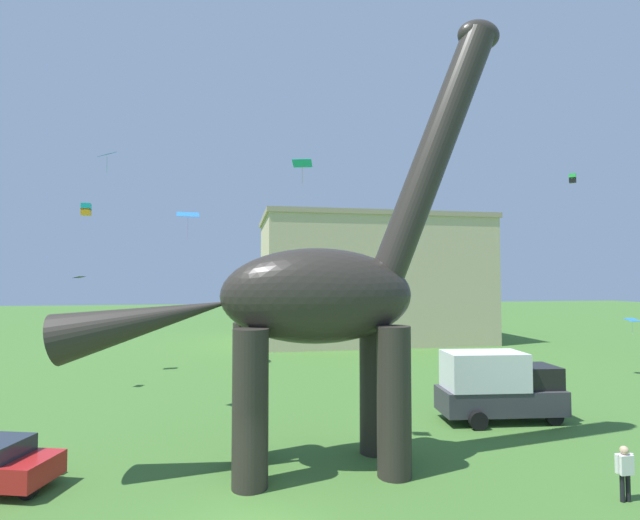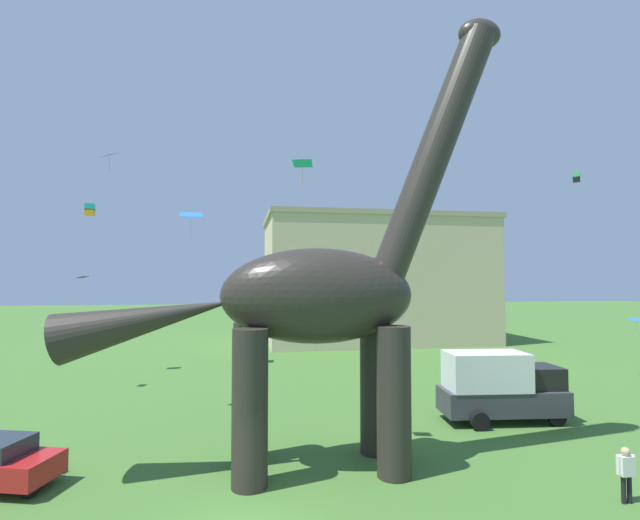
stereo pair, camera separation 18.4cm
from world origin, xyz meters
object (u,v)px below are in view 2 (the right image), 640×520
(kite_high_right, at_px, (109,155))
(kite_far_right, at_px, (303,164))
(dinosaur_sculpture, at_px, (316,296))
(person_vendor_side, at_px, (626,469))
(kite_mid_center, at_px, (191,215))
(kite_apex, at_px, (636,320))
(parked_box_truck, at_px, (500,386))
(kite_drifting, at_px, (90,210))
(kite_high_left, at_px, (83,277))
(kite_far_left, at_px, (576,178))
(person_far_spectator, at_px, (463,380))

(kite_high_right, height_order, kite_far_right, kite_high_right)
(dinosaur_sculpture, relative_size, kite_far_right, 17.54)
(person_vendor_side, height_order, kite_mid_center, kite_mid_center)
(kite_apex, bearing_deg, parked_box_truck, -168.03)
(kite_drifting, distance_m, kite_high_left, 6.94)
(person_vendor_side, xyz_separation_m, kite_far_left, (10.24, 14.52, 12.19))
(kite_drifting, bearing_deg, kite_high_left, -76.73)
(person_far_spectator, distance_m, kite_far_left, 15.16)
(kite_far_left, relative_size, kite_high_left, 0.78)
(kite_apex, bearing_deg, person_far_spectator, 156.51)
(kite_mid_center, relative_size, kite_far_right, 2.27)
(parked_box_truck, distance_m, kite_drifting, 28.35)
(kite_high_right, xyz_separation_m, kite_apex, (27.29, -1.30, -8.11))
(person_far_spectator, distance_m, kite_high_left, 23.22)
(parked_box_truck, bearing_deg, kite_drifting, 152.61)
(parked_box_truck, xyz_separation_m, kite_far_left, (9.56, 6.63, 11.52))
(kite_far_left, height_order, kite_far_right, kite_far_left)
(kite_high_left, bearing_deg, kite_apex, -14.15)
(person_vendor_side, xyz_separation_m, kite_high_right, (-17.39, 11.14, 11.50))
(kite_drifting, bearing_deg, kite_high_right, -69.54)
(person_far_spectator, height_order, kite_high_left, kite_high_left)
(parked_box_truck, distance_m, kite_mid_center, 24.50)
(dinosaur_sculpture, xyz_separation_m, kite_mid_center, (-6.34, 20.02, 5.51))
(person_far_spectator, xyz_separation_m, kite_high_right, (-19.02, -2.29, 11.74))
(person_vendor_side, relative_size, kite_apex, 1.84)
(parked_box_truck, height_order, person_far_spectator, parked_box_truck)
(kite_mid_center, distance_m, kite_drifting, 6.88)
(kite_far_left, bearing_deg, person_vendor_side, -125.20)
(person_far_spectator, xyz_separation_m, person_vendor_side, (-1.63, -13.43, 0.24))
(kite_high_right, height_order, kite_apex, kite_high_right)
(parked_box_truck, xyz_separation_m, kite_far_right, (-9.57, -2.64, 9.32))
(kite_drifting, xyz_separation_m, kite_apex, (31.50, -12.58, -7.08))
(kite_high_right, bearing_deg, parked_box_truck, -10.22)
(kite_far_right, bearing_deg, kite_apex, 13.73)
(person_far_spectator, xyz_separation_m, kite_far_right, (-10.52, -8.18, 10.23))
(kite_high_left, height_order, kite_far_right, kite_far_right)
(dinosaur_sculpture, relative_size, kite_drifting, 19.96)
(kite_high_left, bearing_deg, kite_mid_center, 49.82)
(person_far_spectator, xyz_separation_m, kite_high_left, (-22.07, 4.06, 5.97))
(kite_high_left, bearing_deg, dinosaur_sculpture, -48.62)
(dinosaur_sculpture, bearing_deg, kite_high_right, 167.32)
(dinosaur_sculpture, relative_size, kite_high_right, 16.30)
(person_far_spectator, distance_m, kite_drifting, 27.11)
(kite_far_right, relative_size, kite_apex, 1.07)
(kite_drifting, bearing_deg, person_far_spectator, -21.15)
(kite_far_left, bearing_deg, kite_far_right, -154.14)
(person_vendor_side, relative_size, kite_far_left, 2.85)
(dinosaur_sculpture, height_order, kite_apex, dinosaur_sculpture)
(kite_drifting, height_order, kite_high_left, kite_drifting)
(person_vendor_side, height_order, kite_apex, kite_apex)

